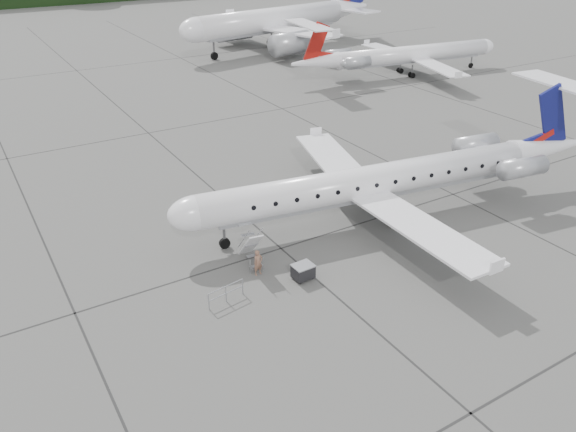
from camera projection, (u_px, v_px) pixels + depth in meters
ground at (418, 253)px, 34.81m from camera, size 320.00×320.00×0.00m
main_regional_jet at (372, 167)px, 36.97m from camera, size 33.61×26.51×7.83m
airstair at (251, 246)px, 33.24m from camera, size 1.20×2.40×2.45m
passenger at (258, 263)px, 32.38m from camera, size 0.61×0.42×1.59m
safety_railing at (226, 294)px, 30.17m from camera, size 2.19×0.41×1.00m
baggage_cart at (303, 272)px, 32.11m from camera, size 1.18×0.97×0.99m
bg_narrowbody at (272, 8)px, 85.90m from camera, size 38.64×30.59×12.55m
bg_regional_right at (415, 45)px, 72.95m from camera, size 31.40×24.58×7.54m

